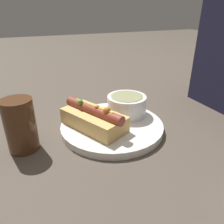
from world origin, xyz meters
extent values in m
plane|color=#4C4238|center=(0.00, 0.00, 0.00)|extent=(4.00, 4.00, 0.00)
cylinder|color=white|center=(0.00, 0.00, 0.01)|extent=(0.24, 0.24, 0.02)
cube|color=#DBAD60|center=(0.00, -0.05, 0.03)|extent=(0.17, 0.13, 0.04)
cylinder|color=brown|center=(0.00, -0.05, 0.06)|extent=(0.16, 0.09, 0.02)
sphere|color=orange|center=(0.04, -0.03, 0.07)|extent=(0.02, 0.02, 0.02)
sphere|color=#518C2D|center=(-0.03, -0.07, 0.07)|extent=(0.01, 0.01, 0.01)
sphere|color=orange|center=(0.01, -0.04, 0.07)|extent=(0.01, 0.01, 0.01)
cylinder|color=gold|center=(0.00, -0.05, 0.07)|extent=(0.11, 0.05, 0.01)
cylinder|color=white|center=(-0.03, 0.05, 0.04)|extent=(0.10, 0.10, 0.05)
cylinder|color=#8C8E60|center=(-0.03, 0.05, 0.06)|extent=(0.08, 0.08, 0.01)
cube|color=#B7B7BC|center=(-0.04, -0.01, 0.02)|extent=(0.02, 0.12, 0.00)
ellipsoid|color=#B7B7BC|center=(-0.04, 0.07, 0.02)|extent=(0.03, 0.04, 0.01)
cylinder|color=#4C2D19|center=(0.00, -0.20, 0.05)|extent=(0.06, 0.06, 0.11)
camera|label=1|loc=(0.42, -0.18, 0.27)|focal=35.00mm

